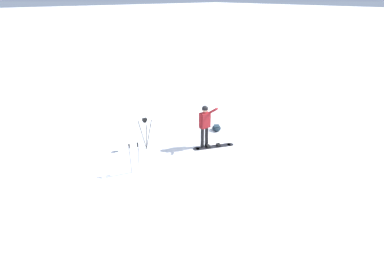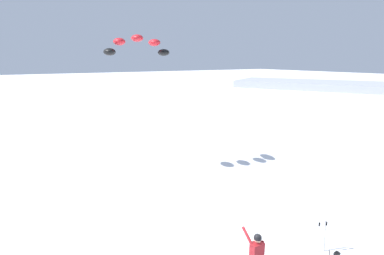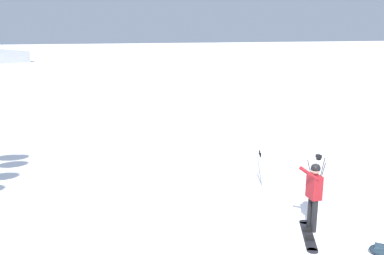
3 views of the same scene
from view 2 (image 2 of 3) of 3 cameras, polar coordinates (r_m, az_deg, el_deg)
The scene contains 4 objects.
snowboarder at distance 9.49m, azimuth 13.47°, elevation -24.42°, with size 0.70×0.47×1.82m.
traction_kite at distance 18.15m, azimuth -11.46°, elevation 16.64°, with size 1.44×4.28×1.29m.
ski_poles at distance 11.76m, azimuth 25.77°, elevation -19.21°, with size 0.31×0.39×1.16m.
distant_ridge at distance 74.43m, azimuth 27.47°, elevation 7.88°, with size 46.72×36.25×1.75m.
Camera 2 is at (-5.53, 5.35, 6.97)m, focal length 25.25 mm.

